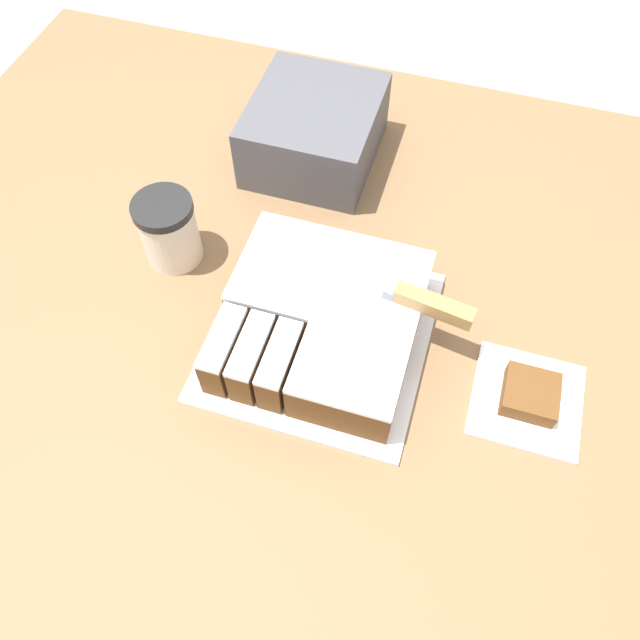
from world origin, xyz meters
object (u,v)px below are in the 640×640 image
(brownie, at_px, (530,394))
(storage_box, at_px, (314,131))
(knife, at_px, (409,297))
(cake_board, at_px, (320,335))
(coffee_cup, at_px, (169,230))
(cake, at_px, (323,319))

(brownie, bearing_deg, storage_box, 138.39)
(knife, relative_size, storage_box, 1.42)
(cake_board, xyz_separation_m, coffee_cup, (-0.25, 0.07, 0.05))
(knife, xyz_separation_m, coffee_cup, (-0.36, 0.04, -0.03))
(cake_board, distance_m, storage_box, 0.36)
(coffee_cup, bearing_deg, brownie, -9.50)
(brownie, relative_size, storage_box, 0.31)
(knife, distance_m, coffee_cup, 0.36)
(storage_box, bearing_deg, knife, -53.69)
(knife, height_order, brownie, knife)
(cake, relative_size, knife, 0.84)
(cake_board, xyz_separation_m, storage_box, (-0.11, 0.34, 0.05))
(coffee_cup, height_order, brownie, coffee_cup)
(cake, distance_m, brownie, 0.28)
(knife, xyz_separation_m, storage_box, (-0.22, 0.30, -0.03))
(cake, relative_size, storage_box, 1.19)
(cake, height_order, storage_box, storage_box)
(brownie, bearing_deg, cake, 176.32)
(cake, height_order, coffee_cup, coffee_cup)
(cake, xyz_separation_m, storage_box, (-0.12, 0.33, 0.01))
(cake_board, height_order, cake, cake)
(cake, bearing_deg, knife, 19.24)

